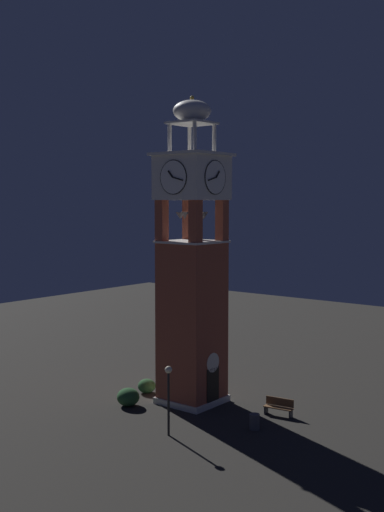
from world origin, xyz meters
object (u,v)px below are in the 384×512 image
clock_tower (192,278)px  trash_bin (254,422)px  park_bench (279,407)px  lamp_post (168,387)px

clock_tower → trash_bin: clock_tower is taller
park_bench → lamp_post: (-5.99, 2.70, 1.97)m
clock_tower → trash_bin: 8.77m
park_bench → lamp_post: bearing=155.8°
clock_tower → trash_bin: (-1.55, -5.30, -6.82)m
clock_tower → lamp_post: size_ratio=4.98×
clock_tower → trash_bin: size_ratio=21.75×
trash_bin → park_bench: bearing=3.3°
park_bench → trash_bin: park_bench is taller
park_bench → lamp_post: lamp_post is taller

